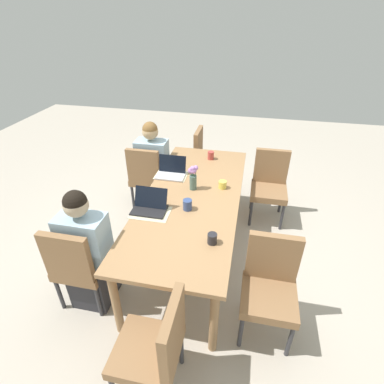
{
  "coord_description": "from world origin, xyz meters",
  "views": [
    {
      "loc": [
        -2.5,
        -0.53,
        2.41
      ],
      "look_at": [
        0.0,
        0.0,
        0.8
      ],
      "focal_mm": 28.02,
      "sensor_mm": 36.0,
      "label": 1
    }
  ],
  "objects_px": {
    "dining_table": "(192,202)",
    "person_far_left_near": "(153,171)",
    "person_far_left_mid": "(88,256)",
    "chair_near_left_far": "(270,283)",
    "chair_head_left_right_far": "(157,345)",
    "laptop_far_left_mid": "(150,206)",
    "chair_near_right_mid": "(269,183)",
    "coffee_mug_centre_left": "(212,239)",
    "coffee_mug_near_right": "(187,205)",
    "chair_far_left_near": "(147,175)",
    "coffee_mug_centre_right": "(174,161)",
    "chair_far_left_mid": "(79,263)",
    "phone_black": "(182,160)",
    "laptop_far_left_near": "(171,172)",
    "chair_head_right_right_near": "(206,156)",
    "coffee_mug_near_left": "(223,185)",
    "flower_vase": "(193,176)",
    "coffee_mug_far_left": "(211,155)"
  },
  "relations": [
    {
      "from": "laptop_far_left_mid",
      "to": "coffee_mug_centre_left",
      "type": "distance_m",
      "value": 0.73
    },
    {
      "from": "chair_near_right_mid",
      "to": "laptop_far_left_mid",
      "type": "height_order",
      "value": "laptop_far_left_mid"
    },
    {
      "from": "chair_far_left_mid",
      "to": "dining_table",
      "type": "bearing_deg",
      "value": -43.26
    },
    {
      "from": "laptop_far_left_near",
      "to": "coffee_mug_centre_right",
      "type": "xyz_separation_m",
      "value": [
        0.29,
        0.05,
        -0.0
      ]
    },
    {
      "from": "person_far_left_mid",
      "to": "chair_near_right_mid",
      "type": "xyz_separation_m",
      "value": [
        1.68,
        -1.58,
        -0.03
      ]
    },
    {
      "from": "person_far_left_mid",
      "to": "phone_black",
      "type": "xyz_separation_m",
      "value": [
        1.58,
        -0.47,
        0.22
      ]
    },
    {
      "from": "chair_near_left_far",
      "to": "coffee_mug_near_left",
      "type": "distance_m",
      "value": 1.15
    },
    {
      "from": "coffee_mug_centre_left",
      "to": "laptop_far_left_mid",
      "type": "bearing_deg",
      "value": 62.37
    },
    {
      "from": "coffee_mug_near_right",
      "to": "dining_table",
      "type": "bearing_deg",
      "value": 1.34
    },
    {
      "from": "coffee_mug_centre_left",
      "to": "chair_head_right_right_near",
      "type": "bearing_deg",
      "value": 10.84
    },
    {
      "from": "phone_black",
      "to": "dining_table",
      "type": "bearing_deg",
      "value": -165.67
    },
    {
      "from": "person_far_left_mid",
      "to": "coffee_mug_centre_right",
      "type": "height_order",
      "value": "person_far_left_mid"
    },
    {
      "from": "person_far_left_near",
      "to": "coffee_mug_near_left",
      "type": "height_order",
      "value": "person_far_left_near"
    },
    {
      "from": "dining_table",
      "to": "laptop_far_left_near",
      "type": "height_order",
      "value": "laptop_far_left_near"
    },
    {
      "from": "person_far_left_mid",
      "to": "chair_head_right_right_near",
      "type": "distance_m",
      "value": 2.37
    },
    {
      "from": "chair_near_left_far",
      "to": "laptop_far_left_near",
      "type": "distance_m",
      "value": 1.63
    },
    {
      "from": "chair_near_right_mid",
      "to": "coffee_mug_centre_right",
      "type": "xyz_separation_m",
      "value": [
        -0.21,
        1.18,
        0.29
      ]
    },
    {
      "from": "chair_head_right_right_near",
      "to": "coffee_mug_near_right",
      "type": "distance_m",
      "value": 1.73
    },
    {
      "from": "laptop_far_left_mid",
      "to": "laptop_far_left_near",
      "type": "distance_m",
      "value": 0.69
    },
    {
      "from": "coffee_mug_near_right",
      "to": "chair_far_left_near",
      "type": "bearing_deg",
      "value": 37.74
    },
    {
      "from": "chair_far_left_mid",
      "to": "coffee_mug_far_left",
      "type": "distance_m",
      "value": 2.0
    },
    {
      "from": "dining_table",
      "to": "flower_vase",
      "type": "height_order",
      "value": "flower_vase"
    },
    {
      "from": "coffee_mug_near_right",
      "to": "phone_black",
      "type": "height_order",
      "value": "coffee_mug_near_right"
    },
    {
      "from": "dining_table",
      "to": "person_far_left_near",
      "type": "height_order",
      "value": "person_far_left_near"
    },
    {
      "from": "person_far_left_mid",
      "to": "chair_head_right_right_near",
      "type": "relative_size",
      "value": 1.33
    },
    {
      "from": "coffee_mug_near_left",
      "to": "coffee_mug_centre_left",
      "type": "height_order",
      "value": "coffee_mug_centre_left"
    },
    {
      "from": "chair_near_left_far",
      "to": "laptop_far_left_mid",
      "type": "height_order",
      "value": "laptop_far_left_mid"
    },
    {
      "from": "chair_far_left_mid",
      "to": "phone_black",
      "type": "relative_size",
      "value": 6.0
    },
    {
      "from": "chair_far_left_mid",
      "to": "flower_vase",
      "type": "relative_size",
      "value": 3.31
    },
    {
      "from": "chair_near_right_mid",
      "to": "coffee_mug_centre_left",
      "type": "distance_m",
      "value": 1.64
    },
    {
      "from": "dining_table",
      "to": "flower_vase",
      "type": "xyz_separation_m",
      "value": [
        0.15,
        0.02,
        0.23
      ]
    },
    {
      "from": "chair_far_left_mid",
      "to": "chair_head_left_right_far",
      "type": "relative_size",
      "value": 1.0
    },
    {
      "from": "chair_head_right_right_near",
      "to": "coffee_mug_centre_right",
      "type": "distance_m",
      "value": 0.89
    },
    {
      "from": "chair_far_left_near",
      "to": "flower_vase",
      "type": "bearing_deg",
      "value": -129.63
    },
    {
      "from": "chair_far_left_mid",
      "to": "chair_near_right_mid",
      "type": "bearing_deg",
      "value": -43.02
    },
    {
      "from": "chair_far_left_near",
      "to": "coffee_mug_far_left",
      "type": "xyz_separation_m",
      "value": [
        0.13,
        -0.82,
        0.3
      ]
    },
    {
      "from": "chair_far_left_mid",
      "to": "laptop_far_left_near",
      "type": "height_order",
      "value": "laptop_far_left_near"
    },
    {
      "from": "laptop_far_left_mid",
      "to": "phone_black",
      "type": "height_order",
      "value": "laptop_far_left_mid"
    },
    {
      "from": "dining_table",
      "to": "person_far_left_near",
      "type": "xyz_separation_m",
      "value": [
        0.84,
        0.71,
        -0.15
      ]
    },
    {
      "from": "chair_near_right_mid",
      "to": "coffee_mug_near_right",
      "type": "height_order",
      "value": "chair_near_right_mid"
    },
    {
      "from": "person_far_left_mid",
      "to": "chair_near_left_far",
      "type": "bearing_deg",
      "value": -88.4
    },
    {
      "from": "chair_near_left_far",
      "to": "laptop_far_left_near",
      "type": "height_order",
      "value": "laptop_far_left_near"
    },
    {
      "from": "dining_table",
      "to": "chair_near_left_far",
      "type": "distance_m",
      "value": 1.12
    },
    {
      "from": "coffee_mug_near_left",
      "to": "phone_black",
      "type": "bearing_deg",
      "value": 46.28
    },
    {
      "from": "coffee_mug_centre_right",
      "to": "phone_black",
      "type": "xyz_separation_m",
      "value": [
        0.11,
        -0.08,
        -0.04
      ]
    },
    {
      "from": "dining_table",
      "to": "chair_head_left_right_far",
      "type": "relative_size",
      "value": 2.6
    },
    {
      "from": "chair_far_left_mid",
      "to": "coffee_mug_centre_left",
      "type": "distance_m",
      "value": 1.19
    },
    {
      "from": "person_far_left_mid",
      "to": "coffee_mug_centre_left",
      "type": "xyz_separation_m",
      "value": [
        0.15,
        -1.07,
        0.27
      ]
    },
    {
      "from": "chair_head_right_right_near",
      "to": "laptop_far_left_mid",
      "type": "relative_size",
      "value": 2.81
    },
    {
      "from": "chair_head_left_right_far",
      "to": "laptop_far_left_mid",
      "type": "distance_m",
      "value": 1.24
    }
  ]
}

